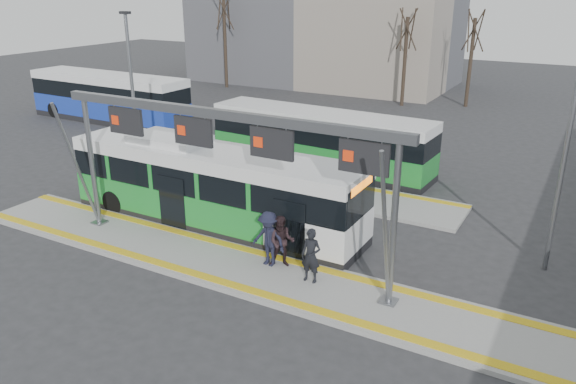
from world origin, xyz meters
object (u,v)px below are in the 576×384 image
passenger_c (269,239)px  hero_bus (213,187)px  passenger_a (311,256)px  gantry (221,142)px  passenger_b (282,242)px

passenger_c → hero_bus: bearing=154.9°
passenger_a → passenger_c: size_ratio=0.94×
gantry → passenger_a: gantry is taller
passenger_c → passenger_b: bearing=22.7°
passenger_a → passenger_b: bearing=159.5°
hero_bus → passenger_a: 6.10m
gantry → passenger_b: gantry is taller
gantry → passenger_b: bearing=14.0°
passenger_b → hero_bus: bearing=132.7°
hero_bus → passenger_c: bearing=-29.0°
hero_bus → passenger_c: (3.83, -2.13, -0.45)m
passenger_a → passenger_c: bearing=168.3°
hero_bus → passenger_a: hero_bus is taller
hero_bus → passenger_c: 4.41m
gantry → passenger_b: size_ratio=7.30×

